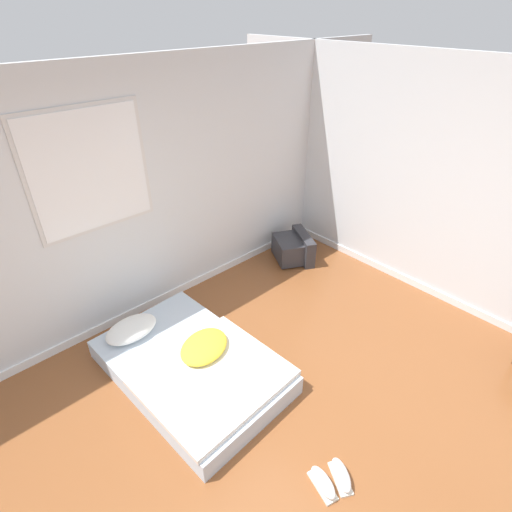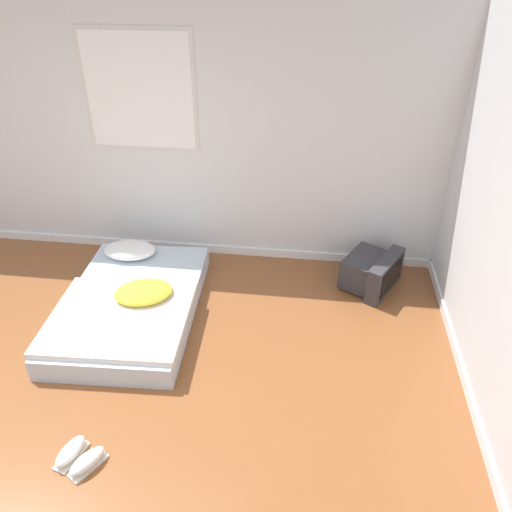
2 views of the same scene
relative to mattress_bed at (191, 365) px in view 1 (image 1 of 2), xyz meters
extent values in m
plane|color=brown|center=(-0.15, -1.27, -0.13)|extent=(20.00, 20.00, 0.00)
cube|color=silver|center=(-0.15, 1.18, 1.17)|extent=(8.36, 0.06, 2.60)
cube|color=white|center=(-0.15, 1.14, -0.09)|extent=(8.36, 0.02, 0.09)
cube|color=silver|center=(-0.10, 1.15, 1.58)|extent=(1.09, 0.01, 1.13)
cube|color=white|center=(-0.10, 1.14, 1.58)|extent=(1.02, 0.01, 1.06)
cube|color=silver|center=(2.86, -1.27, 1.17)|extent=(0.06, 7.24, 2.60)
cube|color=white|center=(2.82, -1.27, -0.09)|extent=(0.02, 7.24, 0.09)
cube|color=silver|center=(0.00, 0.01, -0.03)|extent=(1.21, 1.82, 0.20)
ellipsoid|color=white|center=(-0.23, 0.66, 0.14)|extent=(0.54, 0.37, 0.14)
cube|color=silver|center=(0.02, -0.32, 0.09)|extent=(1.20, 1.08, 0.05)
ellipsoid|color=yellow|center=(0.15, -0.03, 0.16)|extent=(0.61, 0.54, 0.11)
cube|color=#333338|center=(2.11, 0.77, 0.04)|extent=(0.50, 0.57, 0.29)
cube|color=#333338|center=(2.30, 0.66, 0.05)|extent=(0.39, 0.58, 0.37)
cube|color=black|center=(2.36, 0.63, 0.06)|extent=(0.23, 0.43, 0.26)
cube|color=silver|center=(0.10, -1.49, -0.12)|extent=(0.17, 0.28, 0.02)
ellipsoid|color=white|center=(0.10, -1.49, -0.07)|extent=(0.18, 0.28, 0.09)
cube|color=silver|center=(0.24, -1.55, -0.12)|extent=(0.22, 0.27, 0.02)
ellipsoid|color=white|center=(0.24, -1.55, -0.07)|extent=(0.23, 0.28, 0.09)
camera|label=1|loc=(-1.30, -2.30, 2.83)|focal=28.00mm
camera|label=2|loc=(1.58, -3.40, 2.78)|focal=35.00mm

